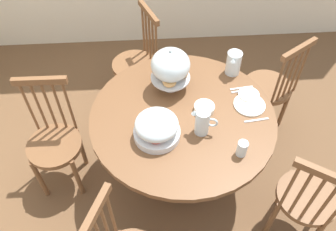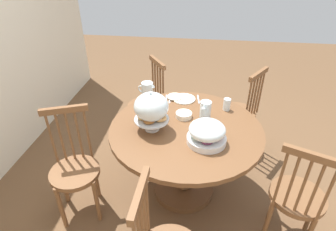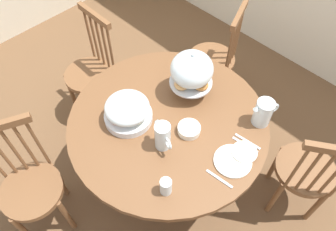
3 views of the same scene
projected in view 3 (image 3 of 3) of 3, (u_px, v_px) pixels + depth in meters
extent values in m
plane|color=brown|center=(170.00, 169.00, 2.67)|extent=(10.00, 10.00, 0.00)
cylinder|color=brown|center=(168.00, 122.00, 2.07)|extent=(1.26, 1.26, 0.04)
cylinder|color=brown|center=(168.00, 149.00, 2.34)|extent=(0.14, 0.14, 0.63)
cylinder|color=brown|center=(168.00, 172.00, 2.62)|extent=(0.56, 0.56, 0.06)
cylinder|color=brown|center=(89.00, 75.00, 2.69)|extent=(0.40, 0.40, 0.04)
cylinder|color=brown|center=(72.00, 93.00, 2.87)|extent=(0.04, 0.04, 0.45)
cylinder|color=brown|center=(91.00, 111.00, 2.75)|extent=(0.04, 0.04, 0.45)
cylinder|color=brown|center=(97.00, 77.00, 2.99)|extent=(0.04, 0.04, 0.45)
cylinder|color=brown|center=(117.00, 93.00, 2.86)|extent=(0.04, 0.04, 0.45)
cylinder|color=brown|center=(89.00, 35.00, 2.62)|extent=(0.02, 0.02, 0.48)
cylinder|color=brown|center=(95.00, 39.00, 2.59)|extent=(0.02, 0.02, 0.48)
cylinder|color=brown|center=(100.00, 43.00, 2.56)|extent=(0.02, 0.02, 0.48)
cylinder|color=brown|center=(105.00, 48.00, 2.53)|extent=(0.02, 0.02, 0.48)
cylinder|color=brown|center=(111.00, 52.00, 2.50)|extent=(0.02, 0.02, 0.48)
cube|color=brown|center=(94.00, 15.00, 2.35)|extent=(0.36, 0.04, 0.05)
cylinder|color=brown|center=(32.00, 191.00, 2.08)|extent=(0.40, 0.40, 0.04)
cylinder|color=brown|center=(24.00, 231.00, 2.15)|extent=(0.04, 0.04, 0.45)
cylinder|color=brown|center=(67.00, 215.00, 2.21)|extent=(0.04, 0.04, 0.45)
cylinder|color=brown|center=(19.00, 194.00, 2.31)|extent=(0.04, 0.04, 0.45)
cylinder|color=brown|center=(59.00, 180.00, 2.37)|extent=(0.04, 0.04, 0.45)
cylinder|color=brown|center=(3.00, 155.00, 1.96)|extent=(0.02, 0.02, 0.48)
cylinder|color=brown|center=(15.00, 151.00, 1.98)|extent=(0.02, 0.02, 0.48)
cylinder|color=brown|center=(27.00, 148.00, 1.99)|extent=(0.02, 0.02, 0.48)
cylinder|color=brown|center=(39.00, 144.00, 2.01)|extent=(0.02, 0.02, 0.48)
cylinder|color=brown|center=(305.00, 169.00, 2.17)|extent=(0.40, 0.40, 0.04)
cylinder|color=brown|center=(314.00, 170.00, 2.42)|extent=(0.04, 0.04, 0.45)
cylinder|color=brown|center=(275.00, 163.00, 2.45)|extent=(0.04, 0.04, 0.45)
cylinder|color=brown|center=(316.00, 206.00, 2.25)|extent=(0.04, 0.04, 0.45)
cylinder|color=brown|center=(275.00, 198.00, 2.29)|extent=(0.04, 0.04, 0.45)
cylinder|color=brown|center=(333.00, 176.00, 1.88)|extent=(0.02, 0.02, 0.48)
cylinder|color=brown|center=(321.00, 174.00, 1.88)|extent=(0.02, 0.02, 0.48)
cylinder|color=brown|center=(308.00, 172.00, 1.89)|extent=(0.02, 0.02, 0.48)
cylinder|color=brown|center=(296.00, 170.00, 1.90)|extent=(0.02, 0.02, 0.48)
cylinder|color=brown|center=(211.00, 59.00, 2.80)|extent=(0.40, 0.40, 0.04)
cylinder|color=brown|center=(199.00, 63.00, 3.09)|extent=(0.04, 0.04, 0.45)
cylinder|color=brown|center=(189.00, 84.00, 2.93)|extent=(0.04, 0.04, 0.45)
cylinder|color=brown|center=(228.00, 72.00, 3.02)|extent=(0.04, 0.04, 0.45)
cylinder|color=brown|center=(219.00, 93.00, 2.87)|extent=(0.04, 0.04, 0.45)
cylinder|color=brown|center=(239.00, 32.00, 2.64)|extent=(0.02, 0.02, 0.48)
cylinder|color=brown|center=(236.00, 37.00, 2.61)|extent=(0.02, 0.02, 0.48)
cylinder|color=brown|center=(234.00, 43.00, 2.57)|extent=(0.02, 0.02, 0.48)
cylinder|color=brown|center=(231.00, 48.00, 2.53)|extent=(0.02, 0.02, 0.48)
cylinder|color=brown|center=(229.00, 54.00, 2.49)|extent=(0.02, 0.02, 0.48)
cube|color=brown|center=(240.00, 15.00, 2.36)|extent=(0.17, 0.35, 0.05)
cylinder|color=silver|center=(190.00, 91.00, 2.19)|extent=(0.12, 0.12, 0.02)
cylinder|color=silver|center=(190.00, 87.00, 2.16)|extent=(0.03, 0.03, 0.09)
cylinder|color=silver|center=(191.00, 82.00, 2.12)|extent=(0.28, 0.28, 0.01)
torus|color=#B27033|center=(201.00, 85.00, 2.07)|extent=(0.10, 0.10, 0.03)
torus|color=#D19347|center=(197.00, 74.00, 2.13)|extent=(0.10, 0.10, 0.03)
torus|color=#935628|center=(186.00, 74.00, 2.13)|extent=(0.10, 0.10, 0.03)
torus|color=tan|center=(182.00, 84.00, 2.07)|extent=(0.10, 0.10, 0.03)
ellipsoid|color=silver|center=(192.00, 69.00, 2.03)|extent=(0.27, 0.27, 0.22)
sphere|color=silver|center=(193.00, 55.00, 1.93)|extent=(0.02, 0.02, 0.02)
cylinder|color=silver|center=(129.00, 116.00, 2.04)|extent=(0.30, 0.30, 0.05)
ellipsoid|color=beige|center=(136.00, 119.00, 1.98)|extent=(0.09, 0.09, 0.03)
ellipsoid|color=#8CBF59|center=(136.00, 107.00, 2.04)|extent=(0.09, 0.09, 0.03)
ellipsoid|color=#6B2D4C|center=(121.00, 107.00, 2.04)|extent=(0.09, 0.09, 0.03)
ellipsoid|color=#CC3D33|center=(119.00, 118.00, 1.98)|extent=(0.09, 0.09, 0.03)
ellipsoid|color=silver|center=(127.00, 108.00, 1.97)|extent=(0.28, 0.28, 0.13)
cylinder|color=silver|center=(263.00, 113.00, 1.97)|extent=(0.11, 0.11, 0.18)
cylinder|color=orange|center=(262.00, 115.00, 2.00)|extent=(0.10, 0.10, 0.12)
cone|color=silver|center=(256.00, 108.00, 1.90)|extent=(0.05, 0.05, 0.03)
torus|color=silver|center=(273.00, 108.00, 1.98)|extent=(0.04, 0.07, 0.07)
cylinder|color=silver|center=(163.00, 136.00, 1.87)|extent=(0.09, 0.09, 0.19)
cylinder|color=white|center=(163.00, 139.00, 1.89)|extent=(0.08, 0.08, 0.13)
cone|color=silver|center=(158.00, 121.00, 1.83)|extent=(0.04, 0.04, 0.03)
torus|color=silver|center=(168.00, 143.00, 1.83)|extent=(0.08, 0.03, 0.07)
cylinder|color=white|center=(233.00, 161.00, 1.87)|extent=(0.22, 0.22, 0.01)
cylinder|color=white|center=(244.00, 152.00, 1.90)|extent=(0.15, 0.15, 0.01)
cylinder|color=white|center=(189.00, 129.00, 1.98)|extent=(0.14, 0.14, 0.04)
cylinder|color=silver|center=(166.00, 186.00, 1.73)|extent=(0.06, 0.06, 0.11)
cube|color=silver|center=(245.00, 145.00, 1.94)|extent=(0.17, 0.03, 0.01)
cube|color=silver|center=(248.00, 142.00, 1.95)|extent=(0.17, 0.03, 0.01)
cube|color=silver|center=(219.00, 179.00, 1.81)|extent=(0.17, 0.03, 0.01)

